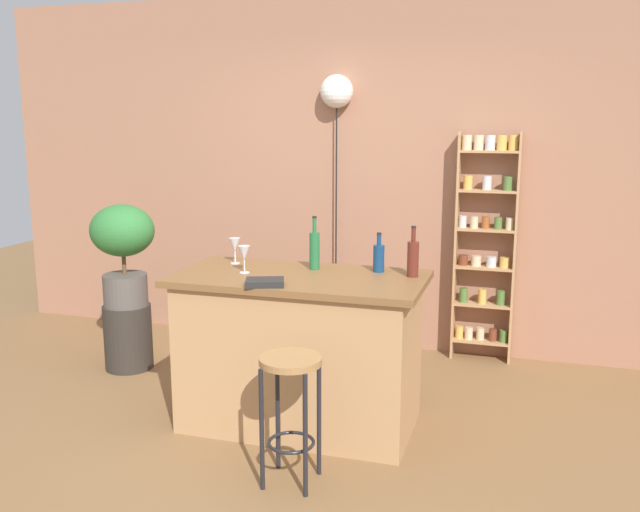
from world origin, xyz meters
name	(u,v)px	position (x,y,z in m)	size (l,w,h in m)	color
ground	(284,445)	(0.00, 0.00, 0.00)	(12.00, 12.00, 0.00)	brown
back_wall	(365,174)	(0.00, 1.95, 1.40)	(6.40, 0.10, 2.80)	#9E6B51
kitchen_counter	(300,350)	(0.00, 0.30, 0.47)	(1.47, 0.76, 0.93)	tan
bar_stool	(291,391)	(0.18, -0.37, 0.49)	(0.32, 0.32, 0.67)	black
spice_shelf	(485,241)	(0.97, 1.81, 0.93)	(0.45, 0.15, 1.74)	tan
plant_stool	(128,337)	(-1.53, 0.84, 0.24)	(0.35, 0.35, 0.48)	#2D2823
potted_plant	(123,245)	(-1.53, 0.84, 0.94)	(0.47, 0.42, 0.75)	#514C47
bottle_vinegar	(413,258)	(0.64, 0.46, 1.04)	(0.07, 0.07, 0.30)	#5B2319
bottle_spirits_clear	(315,249)	(0.04, 0.48, 1.06)	(0.06, 0.06, 0.33)	#236638
bottle_sauce_amber	(379,257)	(0.42, 0.53, 1.02)	(0.07, 0.07, 0.24)	navy
wine_glass_left	(235,245)	(-0.50, 0.50, 1.05)	(0.07, 0.07, 0.16)	silver
wine_glass_center	(244,254)	(-0.34, 0.27, 1.05)	(0.07, 0.07, 0.16)	silver
cookbook	(265,282)	(-0.10, 0.01, 0.95)	(0.21, 0.15, 0.04)	black
pendant_globe_light	(337,94)	(-0.21, 1.84, 2.03)	(0.26, 0.26, 2.17)	black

